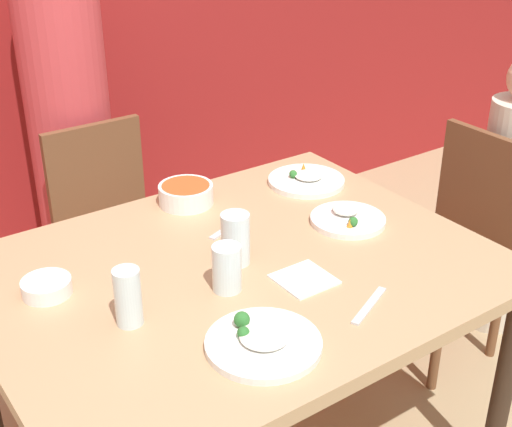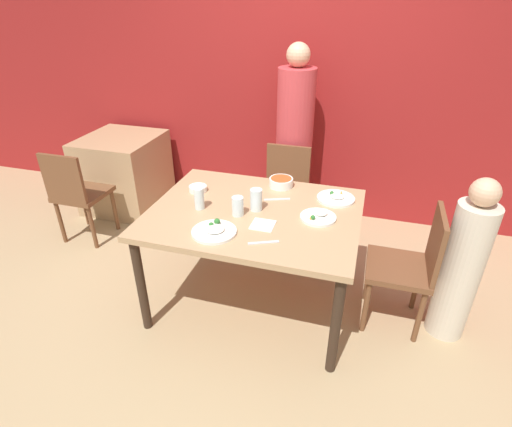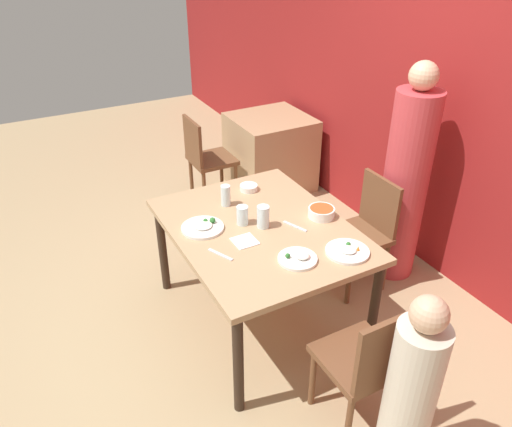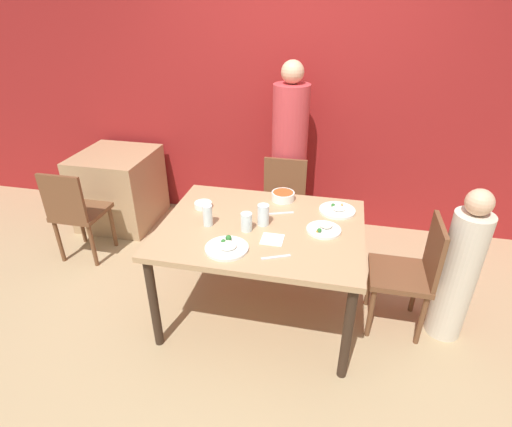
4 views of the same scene
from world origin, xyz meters
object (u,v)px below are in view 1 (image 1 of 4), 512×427
Objects in this scene: chair_adult_spot at (114,230)px; plate_rice_adult at (262,342)px; person_child at (507,208)px; person_adult at (71,132)px; glass_water_tall at (227,268)px; bowl_curry at (186,194)px; chair_child_spot at (455,238)px.

chair_adult_spot reaches higher than plate_rice_adult.
person_child reaches higher than plate_rice_adult.
glass_water_tall is (-0.10, -1.28, 0.05)m from person_adult.
bowl_curry is (0.07, -0.45, 0.31)m from chair_adult_spot.
chair_child_spot is at bearing 8.13° from glass_water_tall.
glass_water_tall is at bearing 75.37° from plate_rice_adult.
plate_rice_adult is at bearing -95.98° from person_adult.
person_child is at bearing 6.43° from glass_water_tall.
bowl_curry reaches higher than plate_rice_adult.
bowl_curry is 0.77m from plate_rice_adult.
person_child is at bearing 90.00° from chair_child_spot.
person_child is at bearing 15.43° from plate_rice_adult.
plate_rice_adult is at bearing -104.63° from glass_water_tall.
person_adult reaches higher than plate_rice_adult.
chair_child_spot is 4.96× the size of bowl_curry.
plate_rice_adult is at bearing -97.66° from chair_adult_spot.
person_adult is (-1.00, 1.12, 0.29)m from chair_child_spot.
plate_rice_adult is 2.13× the size of glass_water_tall.
bowl_curry is at bearing 72.76° from plate_rice_adult.
glass_water_tall reaches higher than plate_rice_adult.
person_child reaches higher than chair_child_spot.
chair_adult_spot is 0.45m from person_adult.
chair_adult_spot is 0.55m from bowl_curry.
person_adult is at bearing 139.20° from person_child.
plate_rice_adult is (-0.23, -0.74, -0.02)m from bowl_curry.
person_child is at bearing -31.13° from chair_adult_spot.
person_child is 6.42× the size of bowl_curry.
chair_child_spot is 0.30m from person_child.
chair_child_spot reaches higher than plate_rice_adult.
plate_rice_adult is (-1.46, -0.40, 0.24)m from person_child.
plate_rice_adult is (-0.16, -1.19, 0.29)m from chair_adult_spot.
glass_water_tall reaches higher than chair_child_spot.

